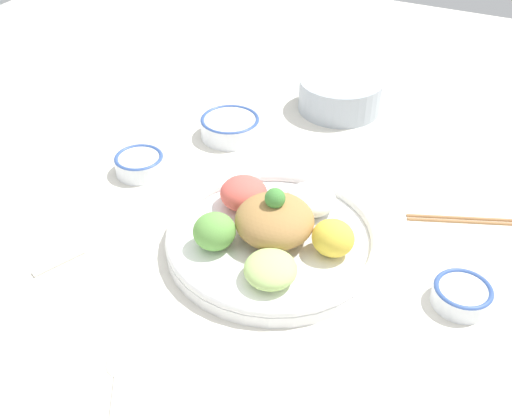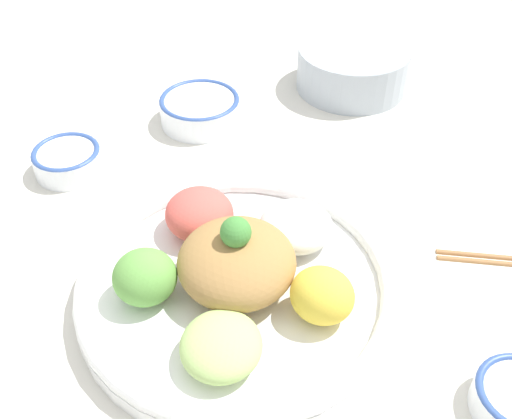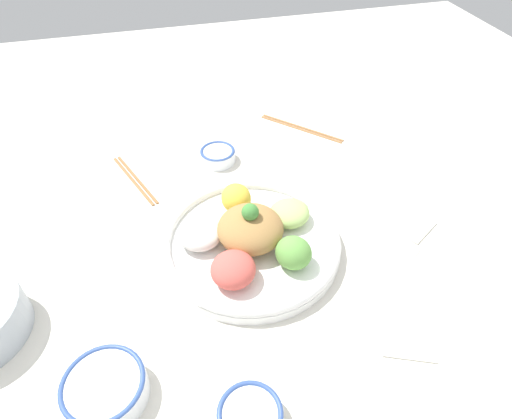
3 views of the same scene
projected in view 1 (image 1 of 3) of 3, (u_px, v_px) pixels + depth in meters
ground_plane at (265, 238)px, 0.97m from camera, size 2.40×2.40×0.00m
salad_platter at (274, 232)px, 0.94m from camera, size 0.34×0.34×0.11m
sauce_bowl_red at (139, 163)px, 1.10m from camera, size 0.09×0.09×0.04m
rice_bowl_blue at (462, 294)px, 0.84m from camera, size 0.08×0.08×0.03m
sauce_bowl_dark at (230, 126)px, 1.20m from camera, size 0.12×0.12×0.04m
side_serving_bowl at (340, 93)px, 1.29m from camera, size 0.18×0.18×0.07m
chopsticks_pair_near at (469, 219)px, 1.00m from camera, size 0.09×0.20×0.01m
serving_spoon_main at (84, 250)px, 0.94m from camera, size 0.13×0.08×0.01m
serving_spoon_extra at (119, 376)px, 0.75m from camera, size 0.12×0.09×0.01m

